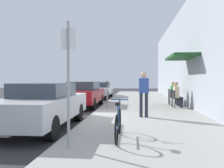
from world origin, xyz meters
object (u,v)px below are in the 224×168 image
parking_meter (107,93)px  seated_patron_1 (174,93)px  cafe_chair_0 (176,98)px  cafe_chair_1 (173,96)px  pedestrian_standing (144,90)px  parked_car_0 (43,105)px  seated_patron_0 (177,94)px  parked_car_1 (83,94)px  street_sign (68,74)px  cafe_chair_2 (171,95)px  parked_car_2 (100,90)px  bicycle_0 (118,124)px

parking_meter → seated_patron_1: bearing=23.8°
cafe_chair_0 → cafe_chair_1: size_ratio=1.00×
parking_meter → pedestrian_standing: 2.88m
parked_car_0 → seated_patron_0: bearing=43.1°
parked_car_1 → seated_patron_1: seated_patron_1 is taller
street_sign → pedestrian_standing: street_sign is taller
street_sign → cafe_chair_2: 9.27m
parking_meter → seated_patron_0: bearing=10.4°
parking_meter → pedestrian_standing: (1.65, -2.35, 0.23)m
cafe_chair_0 → parked_car_0: bearing=-136.6°
parked_car_0 → parked_car_2: (0.00, 11.78, -0.05)m
parked_car_1 → parked_car_2: size_ratio=1.00×
cafe_chair_0 → seated_patron_1: 0.91m
parking_meter → seated_patron_0: 3.49m
parked_car_1 → pedestrian_standing: size_ratio=2.59×
street_sign → cafe_chair_0: size_ratio=2.99×
seated_patron_0 → cafe_chair_2: size_ratio=1.48×
cafe_chair_1 → cafe_chair_2: (-0.00, 0.69, 0.00)m
parking_meter → street_sign: size_ratio=0.51×
cafe_chair_1 → parked_car_1: bearing=178.9°
parked_car_1 → street_sign: size_ratio=1.69×
parked_car_2 → bicycle_0: parked_car_2 is taller
parked_car_0 → seated_patron_1: bearing=48.1°
street_sign → seated_patron_0: bearing=63.5°
pedestrian_standing → parking_meter: bearing=125.1°
pedestrian_standing → parked_car_0: bearing=-152.3°
parking_meter → cafe_chair_1: 3.70m
seated_patron_1 → pedestrian_standing: bearing=-114.7°
parked_car_0 → cafe_chair_2: bearing=51.7°
parked_car_0 → cafe_chair_1: size_ratio=5.06×
cafe_chair_0 → pedestrian_standing: size_ratio=0.51×
seated_patron_0 → seated_patron_1: size_ratio=1.00×
cafe_chair_1 → pedestrian_standing: bearing=-114.0°
cafe_chair_2 → bicycle_0: bearing=-107.5°
parked_car_0 → cafe_chair_1: 7.41m
pedestrian_standing → cafe_chair_0: bearing=60.0°
bicycle_0 → cafe_chair_0: (2.45, 6.18, 0.14)m
bicycle_0 → cafe_chair_2: bearing=72.5°
street_sign → cafe_chair_2: size_ratio=2.99×
parked_car_0 → parking_meter: size_ratio=3.33×
parking_meter → bicycle_0: bearing=-80.6°
bicycle_0 → cafe_chair_0: size_ratio=1.97×
parked_car_2 → parked_car_0: bearing=-90.0°
parked_car_1 → parked_car_2: parked_car_1 is taller
cafe_chair_0 → seated_patron_1: size_ratio=0.67×
cafe_chair_0 → pedestrian_standing: bearing=-120.0°
parked_car_2 → seated_patron_0: bearing=-55.0°
bicycle_0 → seated_patron_0: 6.68m
seated_patron_1 → pedestrian_standing: (-1.78, -3.87, 0.30)m
street_sign → bicycle_0: bearing=39.6°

